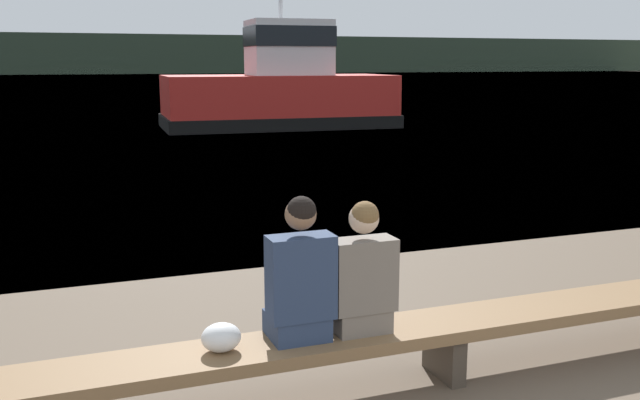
{
  "coord_description": "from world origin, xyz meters",
  "views": [
    {
      "loc": [
        -2.36,
        -1.17,
        2.36
      ],
      "look_at": [
        0.43,
        6.22,
        0.81
      ],
      "focal_mm": 40.0,
      "sensor_mm": 36.0,
      "label": 1
    }
  ],
  "objects_px": {
    "person_left": "(300,279)",
    "shopping_bag": "(221,337)",
    "bench_main": "(445,329)",
    "tugboat_red": "(280,93)",
    "person_right": "(362,276)"
  },
  "relations": [
    {
      "from": "person_left",
      "to": "shopping_bag",
      "type": "xyz_separation_m",
      "value": [
        -0.55,
        0.0,
        -0.34
      ]
    },
    {
      "from": "bench_main",
      "to": "tugboat_red",
      "type": "height_order",
      "value": "tugboat_red"
    },
    {
      "from": "bench_main",
      "to": "shopping_bag",
      "type": "distance_m",
      "value": 1.71
    },
    {
      "from": "bench_main",
      "to": "person_right",
      "type": "xyz_separation_m",
      "value": [
        -0.68,
        0.0,
        0.49
      ]
    },
    {
      "from": "bench_main",
      "to": "shopping_bag",
      "type": "relative_size",
      "value": 27.49
    },
    {
      "from": "bench_main",
      "to": "person_left",
      "type": "distance_m",
      "value": 1.26
    },
    {
      "from": "shopping_bag",
      "to": "tugboat_red",
      "type": "height_order",
      "value": "tugboat_red"
    },
    {
      "from": "bench_main",
      "to": "tugboat_red",
      "type": "xyz_separation_m",
      "value": [
        5.1,
        20.24,
        0.82
      ]
    },
    {
      "from": "bench_main",
      "to": "person_right",
      "type": "height_order",
      "value": "person_right"
    },
    {
      "from": "bench_main",
      "to": "shopping_bag",
      "type": "xyz_separation_m",
      "value": [
        -1.7,
        0.01,
        0.18
      ]
    },
    {
      "from": "person_left",
      "to": "tugboat_red",
      "type": "bearing_deg",
      "value": 72.83
    },
    {
      "from": "shopping_bag",
      "to": "tugboat_red",
      "type": "relative_size",
      "value": 0.03
    },
    {
      "from": "person_left",
      "to": "shopping_bag",
      "type": "height_order",
      "value": "person_left"
    },
    {
      "from": "shopping_bag",
      "to": "tugboat_red",
      "type": "bearing_deg",
      "value": 71.41
    },
    {
      "from": "person_right",
      "to": "person_left",
      "type": "bearing_deg",
      "value": -179.79
    }
  ]
}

